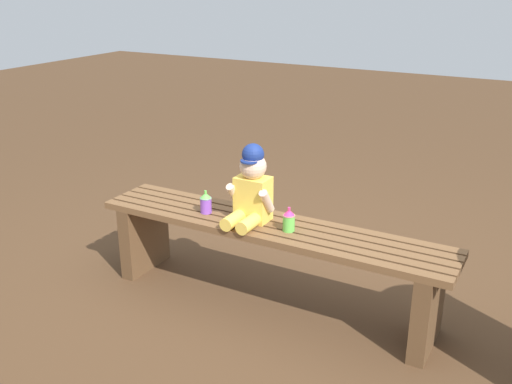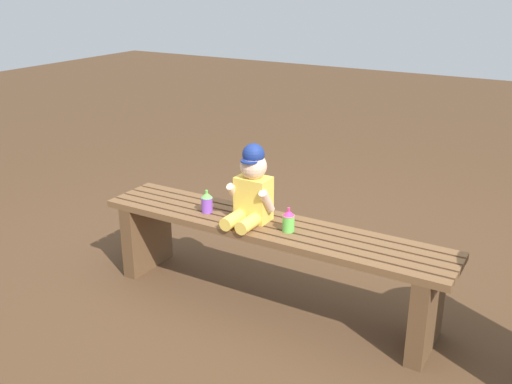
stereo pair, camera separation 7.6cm
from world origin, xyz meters
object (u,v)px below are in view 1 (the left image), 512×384
(child_figure, at_px, (251,188))
(sippy_cup_left, at_px, (206,202))
(sippy_cup_right, at_px, (289,220))
(park_bench, at_px, (269,249))

(child_figure, distance_m, sippy_cup_left, 0.29)
(sippy_cup_left, distance_m, sippy_cup_right, 0.48)
(sippy_cup_right, bearing_deg, sippy_cup_left, 180.00)
(park_bench, xyz_separation_m, sippy_cup_right, (0.12, -0.03, 0.20))
(sippy_cup_left, height_order, sippy_cup_right, same)
(child_figure, relative_size, sippy_cup_left, 3.26)
(child_figure, height_order, sippy_cup_right, child_figure)
(child_figure, xyz_separation_m, sippy_cup_right, (0.22, -0.02, -0.12))
(park_bench, relative_size, sippy_cup_left, 15.17)
(park_bench, distance_m, sippy_cup_left, 0.42)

